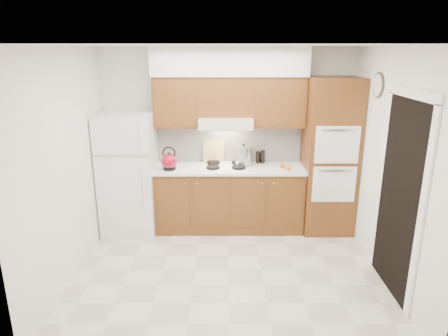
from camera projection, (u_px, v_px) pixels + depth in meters
name	position (u px, v px, depth m)	size (l,w,h in m)	color
floor	(228.00, 270.00, 4.83)	(3.60, 3.60, 0.00)	beige
ceiling	(229.00, 45.00, 4.08)	(3.60, 3.60, 0.00)	white
wall_back	(227.00, 138.00, 5.89)	(3.60, 0.02, 2.60)	white
wall_left	(68.00, 167.00, 4.45)	(0.02, 3.00, 2.60)	white
wall_right	(390.00, 167.00, 4.46)	(0.02, 3.00, 2.60)	white
fridge	(129.00, 174.00, 5.67)	(0.75, 0.72, 1.72)	white
base_cabinets	(229.00, 199.00, 5.85)	(2.11, 0.60, 0.90)	brown
countertop	(229.00, 168.00, 5.70)	(2.13, 0.62, 0.04)	white
backsplash	(229.00, 143.00, 5.90)	(2.11, 0.03, 0.56)	white
oven_cabinet	(329.00, 157.00, 5.64)	(0.70, 0.65, 2.20)	brown
upper_cab_left	(177.00, 102.00, 5.57)	(0.63, 0.33, 0.70)	brown
upper_cab_right	(279.00, 102.00, 5.57)	(0.73, 0.33, 0.70)	brown
range_hood	(226.00, 122.00, 5.59)	(0.75, 0.45, 0.15)	silver
upper_cab_over_hood	(226.00, 96.00, 5.55)	(0.75, 0.33, 0.55)	brown
soffit	(230.00, 61.00, 5.40)	(2.13, 0.36, 0.40)	silver
cooktop	(226.00, 166.00, 5.71)	(0.74, 0.50, 0.01)	white
doorway	(399.00, 199.00, 4.19)	(0.02, 0.90, 2.10)	black
wall_clock	(378.00, 85.00, 4.74)	(0.30, 0.30, 0.02)	#3F3833
kettle	(169.00, 161.00, 5.54)	(0.22, 0.22, 0.22)	maroon
cutting_board	(213.00, 149.00, 5.89)	(0.31, 0.02, 0.41)	tan
stock_pot	(243.00, 155.00, 5.74)	(0.24, 0.24, 0.25)	#BCBDC1
condiment_a	(258.00, 157.00, 5.86)	(0.05, 0.05, 0.18)	black
condiment_b	(263.00, 157.00, 5.87)	(0.06, 0.06, 0.20)	black
condiment_c	(259.00, 157.00, 5.92)	(0.05, 0.05, 0.15)	black
orange_near	(288.00, 168.00, 5.54)	(0.08, 0.08, 0.08)	#F3550C
orange_far	(282.00, 166.00, 5.65)	(0.07, 0.07, 0.07)	#F15F0C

